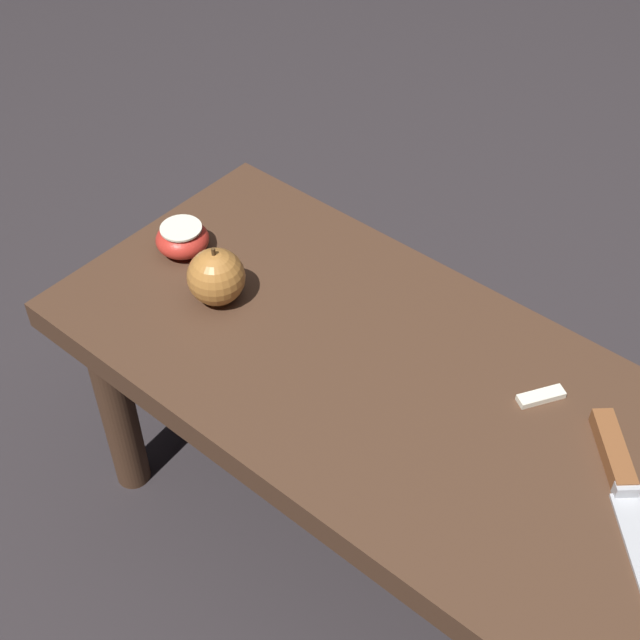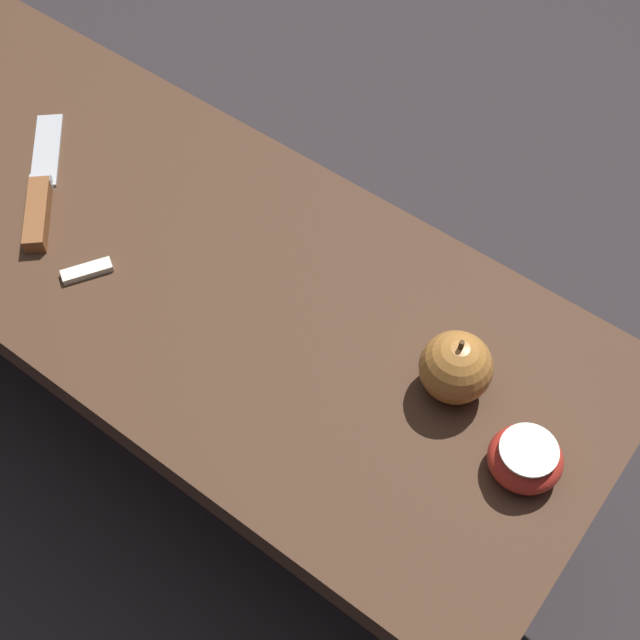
{
  "view_description": "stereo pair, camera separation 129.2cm",
  "coord_description": "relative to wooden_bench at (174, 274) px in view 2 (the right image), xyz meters",
  "views": [
    {
      "loc": [
        -0.28,
        0.59,
        1.18
      ],
      "look_at": [
        0.22,
        0.01,
        0.42
      ],
      "focal_mm": 50.0,
      "sensor_mm": 36.0,
      "label": 1
    },
    {
      "loc": [
        0.53,
        -0.41,
        1.19
      ],
      "look_at": [
        0.22,
        0.01,
        0.42
      ],
      "focal_mm": 50.0,
      "sensor_mm": 36.0,
      "label": 2
    }
  ],
  "objects": [
    {
      "name": "knife",
      "position": [
        -0.17,
        -0.04,
        0.06
      ],
      "size": [
        0.17,
        0.19,
        0.02
      ],
      "rotation": [
        0.0,
        0.0,
        2.31
      ],
      "color": "#B7BABF",
      "rests_on": "wooden_bench"
    },
    {
      "name": "ground_plane",
      "position": [
        0.0,
        0.0,
        -0.33
      ],
      "size": [
        8.0,
        8.0,
        0.0
      ],
      "primitive_type": "plane",
      "color": "#2D282B"
    },
    {
      "name": "apple_slice_near_knife",
      "position": [
        -0.05,
        -0.08,
        0.06
      ],
      "size": [
        0.04,
        0.06,
        0.01
      ],
      "color": "white",
      "rests_on": "wooden_bench"
    },
    {
      "name": "apple_whole",
      "position": [
        0.36,
        0.04,
        0.09
      ],
      "size": [
        0.07,
        0.07,
        0.08
      ],
      "color": "#B27233",
      "rests_on": "wooden_bench"
    },
    {
      "name": "wooden_bench",
      "position": [
        0.0,
        0.0,
        0.0
      ],
      "size": [
        1.09,
        0.41,
        0.39
      ],
      "color": "#472D1E",
      "rests_on": "ground_plane"
    },
    {
      "name": "apple_cut",
      "position": [
        0.46,
        0.0,
        0.08
      ],
      "size": [
        0.07,
        0.07,
        0.04
      ],
      "color": "red",
      "rests_on": "wooden_bench"
    }
  ]
}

